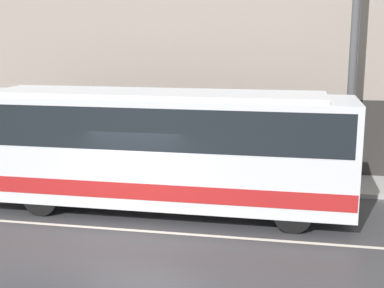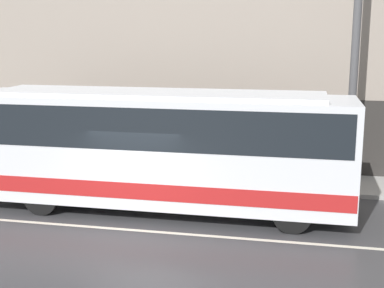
{
  "view_description": "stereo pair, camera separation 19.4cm",
  "coord_description": "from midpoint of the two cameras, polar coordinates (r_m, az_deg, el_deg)",
  "views": [
    {
      "loc": [
        4.12,
        -12.63,
        5.05
      ],
      "look_at": [
        1.31,
        1.79,
        1.99
      ],
      "focal_mm": 50.0,
      "sensor_mm": 36.0,
      "label": 1
    },
    {
      "loc": [
        4.31,
        -12.6,
        5.05
      ],
      "look_at": [
        1.31,
        1.79,
        1.99
      ],
      "focal_mm": 50.0,
      "sensor_mm": 36.0,
      "label": 2
    }
  ],
  "objects": [
    {
      "name": "sidewalk",
      "position": [
        18.97,
        -2.21,
        -3.44
      ],
      "size": [
        60.0,
        2.41,
        0.14
      ],
      "color": "#A09E99",
      "rests_on": "ground_plane"
    },
    {
      "name": "utility_pole_near",
      "position": [
        17.59,
        16.53,
        9.2
      ],
      "size": [
        0.26,
        0.26,
        8.53
      ],
      "color": "#4C4C4F",
      "rests_on": "sidewalk"
    },
    {
      "name": "ground_plane",
      "position": [
        14.23,
        -7.05,
        -9.11
      ],
      "size": [
        60.0,
        60.0,
        0.0
      ],
      "primitive_type": "plane",
      "color": "#38383A"
    },
    {
      "name": "building_facade",
      "position": [
        19.62,
        -1.41,
        12.71
      ],
      "size": [
        60.0,
        0.35,
        11.14
      ],
      "color": "gray",
      "rests_on": "ground_plane"
    },
    {
      "name": "lane_stripe",
      "position": [
        14.22,
        -7.05,
        -9.09
      ],
      "size": [
        54.0,
        0.14,
        0.01
      ],
      "color": "beige",
      "rests_on": "ground_plane"
    },
    {
      "name": "transit_bus",
      "position": [
        15.25,
        -4.14,
        -0.02
      ],
      "size": [
        10.98,
        2.56,
        3.45
      ],
      "color": "silver",
      "rests_on": "ground_plane"
    },
    {
      "name": "pedestrian_waiting",
      "position": [
        20.18,
        -10.49,
        -0.17
      ],
      "size": [
        0.36,
        0.36,
        1.71
      ],
      "color": "maroon",
      "rests_on": "sidewalk"
    }
  ]
}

